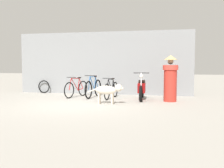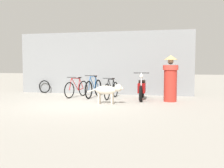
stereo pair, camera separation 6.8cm
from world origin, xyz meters
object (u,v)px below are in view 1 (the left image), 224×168
(bicycle_0, at_px, (76,89))
(bicycle_2, at_px, (111,90))
(motorcycle, at_px, (142,89))
(stray_dog, at_px, (108,90))
(person_in_robes, at_px, (170,78))
(bicycle_1, at_px, (93,88))
(spare_tire_left, at_px, (44,87))

(bicycle_0, distance_m, bicycle_2, 1.54)
(motorcycle, bearing_deg, stray_dog, -38.08)
(bicycle_0, relative_size, bicycle_2, 0.96)
(bicycle_0, relative_size, person_in_robes, 0.94)
(bicycle_2, bearing_deg, bicycle_0, -88.98)
(bicycle_0, height_order, bicycle_1, bicycle_1)
(bicycle_1, bearing_deg, motorcycle, 87.53)
(bicycle_1, distance_m, person_in_robes, 3.19)
(person_in_robes, bearing_deg, bicycle_0, -29.74)
(bicycle_0, bearing_deg, motorcycle, 100.16)
(bicycle_0, height_order, person_in_robes, person_in_robes)
(stray_dog, distance_m, person_in_robes, 2.41)
(bicycle_0, distance_m, stray_dog, 2.44)
(bicycle_0, relative_size, stray_dog, 1.24)
(person_in_robes, bearing_deg, motorcycle, -36.14)
(bicycle_0, bearing_deg, spare_tire_left, -103.99)
(motorcycle, bearing_deg, bicycle_0, -98.23)
(bicycle_1, height_order, stray_dog, bicycle_1)
(motorcycle, distance_m, spare_tire_left, 5.03)
(bicycle_0, distance_m, spare_tire_left, 2.37)
(bicycle_2, xyz_separation_m, spare_tire_left, (-3.61, 1.28, -0.04))
(person_in_robes, bearing_deg, bicycle_2, -31.29)
(bicycle_2, relative_size, person_in_robes, 0.97)
(bicycle_2, height_order, stray_dog, bicycle_2)
(person_in_robes, bearing_deg, stray_dog, 7.06)
(motorcycle, xyz_separation_m, spare_tire_left, (-4.84, 1.38, -0.11))
(bicycle_2, bearing_deg, stray_dog, 14.96)
(motorcycle, bearing_deg, spare_tire_left, -109.33)
(bicycle_2, bearing_deg, spare_tire_left, -103.52)
(person_in_robes, relative_size, spare_tire_left, 2.78)
(bicycle_1, xyz_separation_m, stray_dog, (1.04, -1.70, 0.10))
(bicycle_1, relative_size, stray_dog, 1.36)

